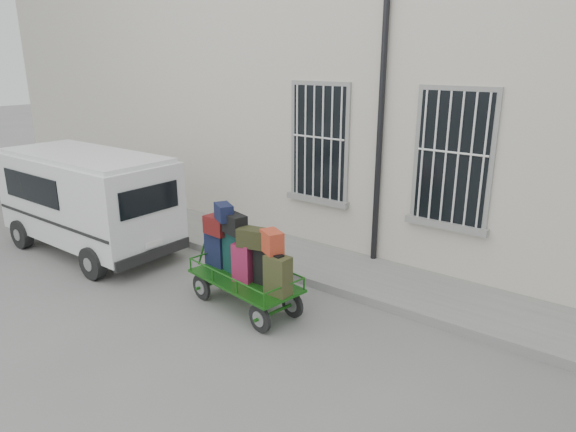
{
  "coord_description": "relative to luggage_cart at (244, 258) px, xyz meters",
  "views": [
    {
      "loc": [
        5.32,
        -5.39,
        3.87
      ],
      "look_at": [
        0.35,
        1.0,
        1.36
      ],
      "focal_mm": 32.0,
      "sensor_mm": 36.0,
      "label": 1
    }
  ],
  "objects": [
    {
      "name": "building",
      "position": [
        -0.16,
        5.38,
        2.16
      ],
      "size": [
        24.0,
        5.15,
        6.0
      ],
      "color": "beige",
      "rests_on": "ground"
    },
    {
      "name": "ground",
      "position": [
        -0.16,
        -0.12,
        -0.84
      ],
      "size": [
        80.0,
        80.0,
        0.0
      ],
      "primitive_type": "plane",
      "color": "slate",
      "rests_on": "ground"
    },
    {
      "name": "sidewalk",
      "position": [
        -0.16,
        2.08,
        -0.76
      ],
      "size": [
        24.0,
        1.7,
        0.15
      ],
      "primitive_type": "cube",
      "color": "gray",
      "rests_on": "ground"
    },
    {
      "name": "luggage_cart",
      "position": [
        0.0,
        0.0,
        0.0
      ],
      "size": [
        2.31,
        1.14,
        1.65
      ],
      "rotation": [
        0.0,
        0.0,
        -0.15
      ],
      "color": "black",
      "rests_on": "ground"
    },
    {
      "name": "van",
      "position": [
        -4.23,
        -0.07,
        0.34
      ],
      "size": [
        4.1,
        1.88,
        2.05
      ],
      "rotation": [
        0.0,
        0.0,
        0.01
      ],
      "color": "silver",
      "rests_on": "ground"
    }
  ]
}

